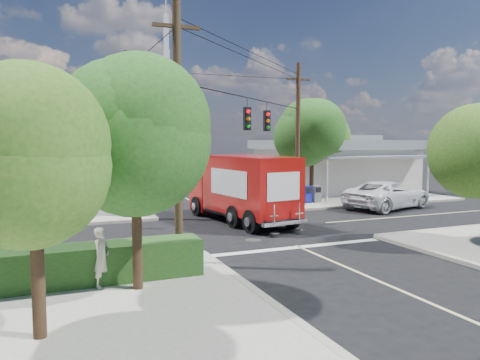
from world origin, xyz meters
TOP-DOWN VIEW (x-y plane):
  - ground at (0.00, 0.00)m, footprint 120.00×120.00m
  - sidewalk_ne at (10.88, 10.88)m, footprint 14.12×14.12m
  - sidewalk_nw at (-10.88, 10.88)m, footprint 14.12×14.12m
  - road_markings at (0.00, -1.47)m, footprint 32.00×32.00m
  - building_ne at (12.50, 11.97)m, footprint 11.80×10.20m
  - building_nw at (-12.00, 12.46)m, footprint 10.80×10.20m
  - radio_tower at (0.50, 20.00)m, footprint 0.80×0.80m
  - tree_sw_front at (-6.99, -7.54)m, footprint 3.88×3.78m
  - tree_sw_back at (-9.49, -10.04)m, footprint 3.56×3.42m
  - tree_ne_front at (7.21, 6.76)m, footprint 4.21×4.14m
  - tree_ne_back at (9.81, 8.96)m, footprint 3.77×3.66m
  - palm_nw_front at (-7.50, 7.50)m, footprint 3.01×3.08m
  - palm_nw_back at (-9.50, 9.00)m, footprint 3.01×3.08m
  - utility_poles at (-1.58, 1.60)m, footprint 12.00×10.68m
  - picket_fence at (-7.80, -5.60)m, footprint 5.94×0.06m
  - hedge_sw at (-8.00, -6.40)m, footprint 6.20×1.20m
  - vending_boxes at (6.50, 6.20)m, footprint 1.90×0.50m
  - delivery_truck at (0.06, 1.82)m, footprint 3.56×8.29m
  - parked_car at (10.32, 2.85)m, footprint 6.76×4.47m
  - pedestrian at (-7.91, -6.99)m, footprint 0.70×0.74m

SIDE VIEW (x-z plane):
  - ground at x=0.00m, z-range 0.00..0.00m
  - road_markings at x=0.00m, z-range 0.00..0.01m
  - sidewalk_ne at x=10.88m, z-range 0.00..0.14m
  - sidewalk_nw at x=-10.88m, z-range 0.00..0.14m
  - picket_fence at x=-7.80m, z-range 0.18..1.18m
  - hedge_sw at x=-8.00m, z-range 0.14..1.24m
  - vending_boxes at x=6.50m, z-range 0.14..1.24m
  - parked_car at x=10.32m, z-range 0.00..1.73m
  - pedestrian at x=-7.91m, z-range 0.14..1.85m
  - delivery_truck at x=0.06m, z-range 0.03..3.51m
  - building_nw at x=-12.00m, z-range 0.07..4.37m
  - building_ne at x=12.50m, z-range 0.07..4.57m
  - tree_sw_back at x=-9.49m, z-range 1.19..6.60m
  - tree_ne_back at x=9.81m, z-range 1.27..7.10m
  - tree_sw_front at x=-6.99m, z-range 1.32..7.35m
  - palm_nw_back at x=-9.50m, z-range 2.08..7.27m
  - utility_poles at x=-1.58m, z-range 0.17..9.17m
  - tree_ne_front at x=7.21m, z-range 1.44..8.09m
  - palm_nw_front at x=-7.50m, z-range 2.25..7.84m
  - radio_tower at x=0.50m, z-range -2.86..14.14m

